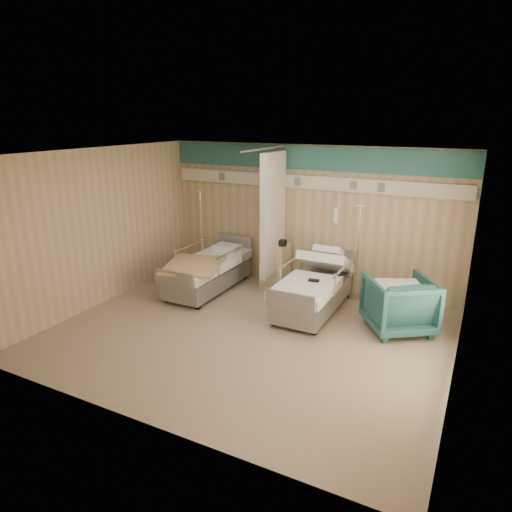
# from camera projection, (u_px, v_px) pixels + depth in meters

# --- Properties ---
(ground) EXTENTS (6.00, 5.00, 0.00)m
(ground) POSITION_uv_depth(u_px,v_px,m) (249.00, 333.00, 7.27)
(ground) COLOR gray
(ground) RESTS_ON ground
(room_walls) EXTENTS (6.04, 5.04, 2.82)m
(room_walls) POSITION_uv_depth(u_px,v_px,m) (254.00, 215.00, 6.95)
(room_walls) COLOR tan
(room_walls) RESTS_ON ground
(bed_right) EXTENTS (1.00, 2.16, 0.63)m
(bed_right) POSITION_uv_depth(u_px,v_px,m) (313.00, 294.00, 8.02)
(bed_right) COLOR white
(bed_right) RESTS_ON ground
(bed_left) EXTENTS (1.00, 2.16, 0.63)m
(bed_left) POSITION_uv_depth(u_px,v_px,m) (208.00, 275.00, 8.98)
(bed_left) COLOR white
(bed_left) RESTS_ON ground
(bedside_cabinet) EXTENTS (0.50, 0.48, 0.85)m
(bedside_cabinet) POSITION_uv_depth(u_px,v_px,m) (275.00, 265.00, 9.25)
(bedside_cabinet) COLOR #CFBF81
(bedside_cabinet) RESTS_ON ground
(visitor_armchair) EXTENTS (1.35, 1.36, 0.90)m
(visitor_armchair) POSITION_uv_depth(u_px,v_px,m) (399.00, 304.00, 7.25)
(visitor_armchair) COLOR #215253
(visitor_armchair) RESTS_ON ground
(waffle_blanket) EXTENTS (0.85, 0.81, 0.07)m
(waffle_blanket) POSITION_uv_depth(u_px,v_px,m) (401.00, 276.00, 7.07)
(waffle_blanket) COLOR silver
(waffle_blanket) RESTS_ON visitor_armchair
(iv_stand_right) EXTENTS (0.32, 0.32, 1.79)m
(iv_stand_right) POSITION_uv_depth(u_px,v_px,m) (356.00, 280.00, 8.57)
(iv_stand_right) COLOR silver
(iv_stand_right) RESTS_ON ground
(iv_stand_left) EXTENTS (0.32, 0.32, 1.79)m
(iv_stand_left) POSITION_uv_depth(u_px,v_px,m) (202.00, 255.00, 10.10)
(iv_stand_left) COLOR silver
(iv_stand_left) RESTS_ON ground
(call_remote) EXTENTS (0.18, 0.09, 0.04)m
(call_remote) POSITION_uv_depth(u_px,v_px,m) (314.00, 280.00, 7.71)
(call_remote) COLOR black
(call_remote) RESTS_ON bed_right
(tan_blanket) EXTENTS (1.32, 1.48, 0.04)m
(tan_blanket) POSITION_uv_depth(u_px,v_px,m) (193.00, 265.00, 8.49)
(tan_blanket) COLOR tan
(tan_blanket) RESTS_ON bed_left
(toiletry_bag) EXTENTS (0.23, 0.16, 0.12)m
(toiletry_bag) POSITION_uv_depth(u_px,v_px,m) (281.00, 243.00, 9.02)
(toiletry_bag) COLOR black
(toiletry_bag) RESTS_ON bedside_cabinet
(white_cup) EXTENTS (0.10, 0.10, 0.11)m
(white_cup) POSITION_uv_depth(u_px,v_px,m) (269.00, 239.00, 9.29)
(white_cup) COLOR white
(white_cup) RESTS_ON bedside_cabinet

